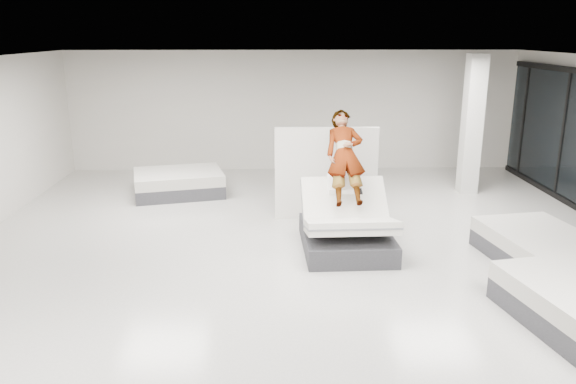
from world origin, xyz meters
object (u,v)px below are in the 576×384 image
object	(u,v)px
flat_bed_left_far	(179,183)
column	(472,125)
remote	(361,191)
flat_bed_right_far	(538,246)
divider_panel	(326,173)
person	(345,173)
hero_bed	(346,228)

from	to	relation	value
flat_bed_left_far	column	world-z (taller)	column
remote	flat_bed_right_far	size ratio (longest dim) A/B	0.07
divider_panel	flat_bed_left_far	distance (m)	3.79
remote	flat_bed_right_far	bearing A→B (deg)	-13.61
flat_bed_right_far	divider_panel	bearing A→B (deg)	144.37
person	column	distance (m)	4.63
hero_bed	flat_bed_right_far	size ratio (longest dim) A/B	0.97
flat_bed_right_far	person	bearing A→B (deg)	162.78
hero_bed	person	world-z (taller)	person
remote	divider_panel	bearing A→B (deg)	101.97
divider_panel	flat_bed_left_far	bearing A→B (deg)	151.40
flat_bed_right_far	flat_bed_left_far	xyz separation A→B (m)	(-6.53, 4.19, 0.01)
person	flat_bed_right_far	bearing A→B (deg)	-18.72
hero_bed	remote	bearing A→B (deg)	-5.60
flat_bed_right_far	column	bearing A→B (deg)	86.71
flat_bed_left_far	remote	bearing A→B (deg)	-44.28
person	flat_bed_left_far	bearing A→B (deg)	135.27
flat_bed_right_far	flat_bed_left_far	bearing A→B (deg)	147.32
divider_panel	column	xyz separation A→B (m)	(3.52, 1.81, 0.67)
hero_bed	flat_bed_left_far	xyz separation A→B (m)	(-3.44, 3.55, -0.11)
divider_panel	flat_bed_right_far	bearing A→B (deg)	-34.75
person	column	size ratio (longest dim) A/B	0.57
remote	column	bearing A→B (deg)	47.31
person	column	bearing A→B (deg)	42.36
remote	person	bearing A→B (deg)	122.15
divider_panel	flat_bed_right_far	size ratio (longest dim) A/B	0.98
hero_bed	column	world-z (taller)	column
remote	flat_bed_right_far	world-z (taller)	remote
flat_bed_right_far	column	size ratio (longest dim) A/B	0.65
person	divider_panel	distance (m)	1.45
person	flat_bed_right_far	xyz separation A→B (m)	(3.09, -0.96, -1.03)
person	remote	world-z (taller)	person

